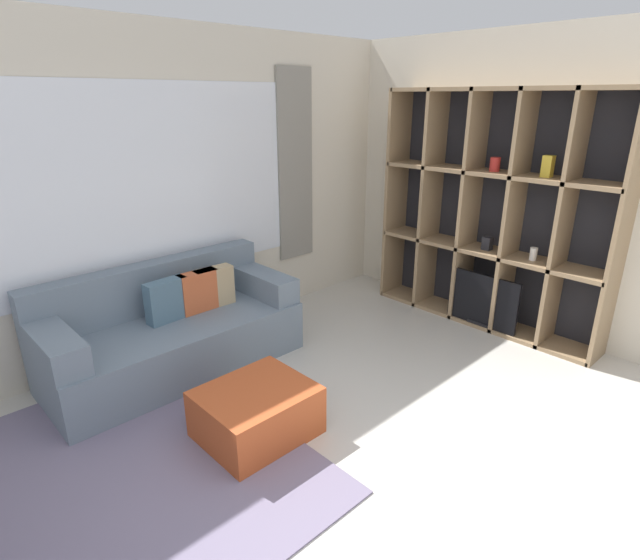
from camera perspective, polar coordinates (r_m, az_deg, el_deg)
name	(u,v)px	position (r m, az deg, el deg)	size (l,w,h in m)	color
wall_back	(127,198)	(4.36, -21.21, 8.73)	(6.96, 0.11, 2.70)	beige
wall_right	(493,182)	(5.17, 19.18, 10.52)	(0.07, 4.38, 2.70)	beige
area_rug	(97,486)	(3.38, -24.10, -20.70)	(2.25, 2.27, 0.01)	slate
shelving_unit	(493,215)	(4.99, 19.15, 6.99)	(0.37, 2.26, 2.21)	#232328
couch_main	(173,331)	(4.28, -16.49, -5.66)	(2.01, 0.86, 0.84)	slate
ottoman	(256,412)	(3.42, -7.27, -14.78)	(0.71, 0.60, 0.34)	#B74C23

